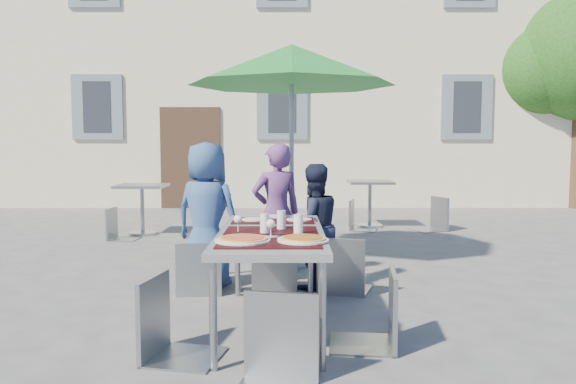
{
  "coord_description": "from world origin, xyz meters",
  "views": [
    {
      "loc": [
        0.1,
        -4.77,
        1.43
      ],
      "look_at": [
        0.11,
        0.4,
        0.97
      ],
      "focal_mm": 35.0,
      "sensor_mm": 36.0,
      "label": 1
    }
  ],
  "objects_px": {
    "chair_4": "(378,262)",
    "chair_3": "(168,267)",
    "pizza_near_left": "(243,239)",
    "bg_chair_r_0": "(202,199)",
    "child_1": "(276,213)",
    "patio_umbrella": "(292,67)",
    "chair_5": "(277,286)",
    "cafe_table_0": "(142,200)",
    "chair_0": "(199,236)",
    "chair_1": "(274,236)",
    "dining_table": "(271,238)",
    "chair_2": "(343,230)",
    "child_2": "(313,226)",
    "bg_chair_l_0": "(117,205)",
    "pizza_near_right": "(303,239)",
    "cafe_table_1": "(370,195)",
    "child_0": "(207,214)",
    "bg_chair_r_1": "(435,193)",
    "bg_chair_l_1": "(358,197)"
  },
  "relations": [
    {
      "from": "chair_4",
      "to": "chair_3",
      "type": "bearing_deg",
      "value": -171.8
    },
    {
      "from": "pizza_near_left",
      "to": "chair_3",
      "type": "bearing_deg",
      "value": -161.37
    },
    {
      "from": "bg_chair_r_0",
      "to": "child_1",
      "type": "bearing_deg",
      "value": -67.13
    },
    {
      "from": "chair_3",
      "to": "patio_umbrella",
      "type": "height_order",
      "value": "patio_umbrella"
    },
    {
      "from": "patio_umbrella",
      "to": "chair_5",
      "type": "bearing_deg",
      "value": -91.89
    },
    {
      "from": "patio_umbrella",
      "to": "cafe_table_0",
      "type": "distance_m",
      "value": 3.61
    },
    {
      "from": "chair_3",
      "to": "patio_umbrella",
      "type": "relative_size",
      "value": 0.4
    },
    {
      "from": "chair_0",
      "to": "chair_1",
      "type": "height_order",
      "value": "chair_1"
    },
    {
      "from": "dining_table",
      "to": "patio_umbrella",
      "type": "xyz_separation_m",
      "value": [
        0.17,
        2.23,
        1.6
      ]
    },
    {
      "from": "pizza_near_left",
      "to": "chair_3",
      "type": "distance_m",
      "value": 0.53
    },
    {
      "from": "chair_2",
      "to": "child_2",
      "type": "bearing_deg",
      "value": 146.16
    },
    {
      "from": "chair_2",
      "to": "bg_chair_r_0",
      "type": "relative_size",
      "value": 1.07
    },
    {
      "from": "patio_umbrella",
      "to": "bg_chair_l_0",
      "type": "distance_m",
      "value": 3.55
    },
    {
      "from": "pizza_near_right",
      "to": "cafe_table_1",
      "type": "distance_m",
      "value": 5.82
    },
    {
      "from": "chair_3",
      "to": "child_0",
      "type": "bearing_deg",
      "value": 90.26
    },
    {
      "from": "cafe_table_1",
      "to": "bg_chair_r_1",
      "type": "relative_size",
      "value": 0.76
    },
    {
      "from": "chair_4",
      "to": "bg_chair_l_0",
      "type": "distance_m",
      "value": 5.39
    },
    {
      "from": "chair_3",
      "to": "bg_chair_l_1",
      "type": "height_order",
      "value": "chair_3"
    },
    {
      "from": "chair_1",
      "to": "patio_umbrella",
      "type": "xyz_separation_m",
      "value": [
        0.18,
        1.31,
        1.73
      ]
    },
    {
      "from": "cafe_table_0",
      "to": "chair_5",
      "type": "bearing_deg",
      "value": -68.32
    },
    {
      "from": "patio_umbrella",
      "to": "bg_chair_r_1",
      "type": "distance_m",
      "value": 3.87
    },
    {
      "from": "child_2",
      "to": "chair_3",
      "type": "bearing_deg",
      "value": 36.87
    },
    {
      "from": "child_1",
      "to": "bg_chair_r_0",
      "type": "bearing_deg",
      "value": -85.94
    },
    {
      "from": "dining_table",
      "to": "chair_0",
      "type": "distance_m",
      "value": 1.18
    },
    {
      "from": "bg_chair_l_0",
      "to": "bg_chair_r_0",
      "type": "relative_size",
      "value": 0.93
    },
    {
      "from": "chair_3",
      "to": "child_2",
      "type": "bearing_deg",
      "value": 59.88
    },
    {
      "from": "dining_table",
      "to": "bg_chair_l_0",
      "type": "relative_size",
      "value": 2.07
    },
    {
      "from": "pizza_near_left",
      "to": "cafe_table_1",
      "type": "distance_m",
      "value": 5.93
    },
    {
      "from": "pizza_near_left",
      "to": "bg_chair_r_1",
      "type": "relative_size",
      "value": 0.37
    },
    {
      "from": "bg_chair_l_0",
      "to": "bg_chair_r_0",
      "type": "height_order",
      "value": "bg_chair_r_0"
    },
    {
      "from": "chair_0",
      "to": "child_1",
      "type": "bearing_deg",
      "value": 34.53
    },
    {
      "from": "bg_chair_l_1",
      "to": "chair_3",
      "type": "bearing_deg",
      "value": -109.51
    },
    {
      "from": "pizza_near_left",
      "to": "chair_5",
      "type": "bearing_deg",
      "value": -68.75
    },
    {
      "from": "child_2",
      "to": "cafe_table_0",
      "type": "relative_size",
      "value": 1.56
    },
    {
      "from": "chair_3",
      "to": "child_1",
      "type": "bearing_deg",
      "value": 71.91
    },
    {
      "from": "chair_1",
      "to": "cafe_table_1",
      "type": "xyz_separation_m",
      "value": [
        1.53,
        4.27,
        -0.01
      ]
    },
    {
      "from": "child_1",
      "to": "patio_umbrella",
      "type": "bearing_deg",
      "value": -120.21
    },
    {
      "from": "chair_0",
      "to": "chair_1",
      "type": "relative_size",
      "value": 1.0
    },
    {
      "from": "chair_4",
      "to": "chair_5",
      "type": "height_order",
      "value": "chair_5"
    },
    {
      "from": "chair_4",
      "to": "chair_2",
      "type": "bearing_deg",
      "value": 94.11
    },
    {
      "from": "cafe_table_1",
      "to": "dining_table",
      "type": "bearing_deg",
      "value": -106.43
    },
    {
      "from": "child_2",
      "to": "chair_4",
      "type": "height_order",
      "value": "child_2"
    },
    {
      "from": "cafe_table_0",
      "to": "cafe_table_1",
      "type": "height_order",
      "value": "cafe_table_1"
    },
    {
      "from": "bg_chair_l_0",
      "to": "chair_1",
      "type": "bearing_deg",
      "value": -51.76
    },
    {
      "from": "patio_umbrella",
      "to": "bg_chair_r_0",
      "type": "distance_m",
      "value": 2.99
    },
    {
      "from": "chair_0",
      "to": "cafe_table_1",
      "type": "distance_m",
      "value": 4.81
    },
    {
      "from": "pizza_near_left",
      "to": "patio_umbrella",
      "type": "bearing_deg",
      "value": 82.47
    },
    {
      "from": "pizza_near_left",
      "to": "pizza_near_right",
      "type": "distance_m",
      "value": 0.41
    },
    {
      "from": "patio_umbrella",
      "to": "bg_chair_l_0",
      "type": "relative_size",
      "value": 2.85
    },
    {
      "from": "child_0",
      "to": "child_2",
      "type": "height_order",
      "value": "child_0"
    }
  ]
}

